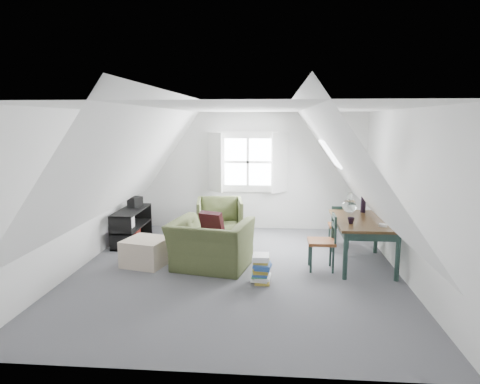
# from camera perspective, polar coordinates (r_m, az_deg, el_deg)

# --- Properties ---
(floor) EXTENTS (5.50, 5.50, 0.00)m
(floor) POSITION_cam_1_polar(r_m,az_deg,el_deg) (6.80, -0.49, -10.47)
(floor) COLOR #4E4E53
(floor) RESTS_ON ground
(ceiling) EXTENTS (5.50, 5.50, 0.00)m
(ceiling) POSITION_cam_1_polar(r_m,az_deg,el_deg) (6.39, -0.53, 11.08)
(ceiling) COLOR white
(ceiling) RESTS_ON wall_back
(wall_back) EXTENTS (5.00, 0.00, 5.00)m
(wall_back) POSITION_cam_1_polar(r_m,az_deg,el_deg) (9.20, 1.06, 2.80)
(wall_back) COLOR silver
(wall_back) RESTS_ON ground
(wall_front) EXTENTS (5.00, 0.00, 5.00)m
(wall_front) POSITION_cam_1_polar(r_m,az_deg,el_deg) (3.82, -4.31, -6.89)
(wall_front) COLOR silver
(wall_front) RESTS_ON ground
(wall_left) EXTENTS (0.00, 5.50, 5.50)m
(wall_left) POSITION_cam_1_polar(r_m,az_deg,el_deg) (7.16, -20.87, 0.24)
(wall_left) COLOR silver
(wall_left) RESTS_ON ground
(wall_right) EXTENTS (0.00, 5.50, 5.50)m
(wall_right) POSITION_cam_1_polar(r_m,az_deg,el_deg) (6.73, 21.19, -0.33)
(wall_right) COLOR silver
(wall_right) RESTS_ON ground
(slope_left) EXTENTS (3.19, 5.50, 4.48)m
(slope_left) POSITION_cam_1_polar(r_m,az_deg,el_deg) (6.74, -13.80, 4.56)
(slope_left) COLOR white
(slope_left) RESTS_ON wall_left
(slope_right) EXTENTS (3.19, 5.50, 4.48)m
(slope_right) POSITION_cam_1_polar(r_m,az_deg,el_deg) (6.46, 13.35, 4.37)
(slope_right) COLOR white
(slope_right) RESTS_ON wall_right
(dormer_window) EXTENTS (1.71, 0.35, 1.30)m
(dormer_window) POSITION_cam_1_polar(r_m,az_deg,el_deg) (9.10, 1.03, 4.00)
(dormer_window) COLOR white
(dormer_window) RESTS_ON wall_back
(skylight) EXTENTS (0.35, 0.75, 0.47)m
(skylight) POSITION_cam_1_polar(r_m,az_deg,el_deg) (7.75, 11.93, 5.02)
(skylight) COLOR white
(skylight) RESTS_ON slope_right
(armchair_near) EXTENTS (1.38, 1.27, 0.77)m
(armchair_near) POSITION_cam_1_polar(r_m,az_deg,el_deg) (6.94, -3.88, -10.08)
(armchair_near) COLOR #3E4723
(armchair_near) RESTS_ON floor
(armchair_far) EXTENTS (1.00, 1.02, 0.82)m
(armchair_far) POSITION_cam_1_polar(r_m,az_deg,el_deg) (8.55, -2.70, -6.27)
(armchair_far) COLOR #3E4723
(armchair_far) RESTS_ON floor
(throw_pillow) EXTENTS (0.43, 0.34, 0.39)m
(throw_pillow) POSITION_cam_1_polar(r_m,az_deg,el_deg) (6.88, -3.76, -4.13)
(throw_pillow) COLOR #350E14
(throw_pillow) RESTS_ON armchair_near
(ottoman) EXTENTS (0.78, 0.78, 0.43)m
(ottoman) POSITION_cam_1_polar(r_m,az_deg,el_deg) (7.19, -12.37, -7.79)
(ottoman) COLOR tan
(ottoman) RESTS_ON floor
(dining_table) EXTENTS (0.91, 1.52, 0.76)m
(dining_table) POSITION_cam_1_polar(r_m,az_deg,el_deg) (7.16, 16.09, -4.32)
(dining_table) COLOR #31200F
(dining_table) RESTS_ON floor
(demijohn) EXTENTS (0.24, 0.24, 0.34)m
(demijohn) POSITION_cam_1_polar(r_m,az_deg,el_deg) (7.52, 14.39, -1.71)
(demijohn) COLOR silver
(demijohn) RESTS_ON dining_table
(vase_twigs) EXTENTS (0.09, 0.10, 0.69)m
(vase_twigs) POSITION_cam_1_polar(r_m,az_deg,el_deg) (7.66, 16.11, -1.50)
(vase_twigs) COLOR black
(vase_twigs) RESTS_ON dining_table
(cup) EXTENTS (0.13, 0.13, 0.10)m
(cup) POSITION_cam_1_polar(r_m,az_deg,el_deg) (6.81, 14.55, -4.10)
(cup) COLOR black
(cup) RESTS_ON dining_table
(paper_box) EXTENTS (0.14, 0.11, 0.04)m
(paper_box) POSITION_cam_1_polar(r_m,az_deg,el_deg) (6.75, 18.54, -4.23)
(paper_box) COLOR white
(paper_box) RESTS_ON dining_table
(dining_chair_far) EXTENTS (0.38, 0.38, 0.80)m
(dining_chair_far) POSITION_cam_1_polar(r_m,az_deg,el_deg) (8.12, 13.10, -4.31)
(dining_chair_far) COLOR brown
(dining_chair_far) RESTS_ON floor
(dining_chair_near) EXTENTS (0.42, 0.42, 0.89)m
(dining_chair_near) POSITION_cam_1_polar(r_m,az_deg,el_deg) (6.86, 11.10, -6.41)
(dining_chair_near) COLOR brown
(dining_chair_near) RESTS_ON floor
(media_shelf) EXTENTS (0.42, 1.26, 0.65)m
(media_shelf) POSITION_cam_1_polar(r_m,az_deg,el_deg) (8.49, -14.32, -4.65)
(media_shelf) COLOR black
(media_shelf) RESTS_ON floor
(electronics_box) EXTENTS (0.27, 0.31, 0.21)m
(electronics_box) POSITION_cam_1_polar(r_m,az_deg,el_deg) (8.67, -13.81, -1.34)
(electronics_box) COLOR black
(electronics_box) RESTS_ON media_shelf
(magazine_stack) EXTENTS (0.31, 0.36, 0.41)m
(magazine_stack) POSITION_cam_1_polar(r_m,az_deg,el_deg) (6.29, 2.87, -10.19)
(magazine_stack) COLOR #B29933
(magazine_stack) RESTS_ON floor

